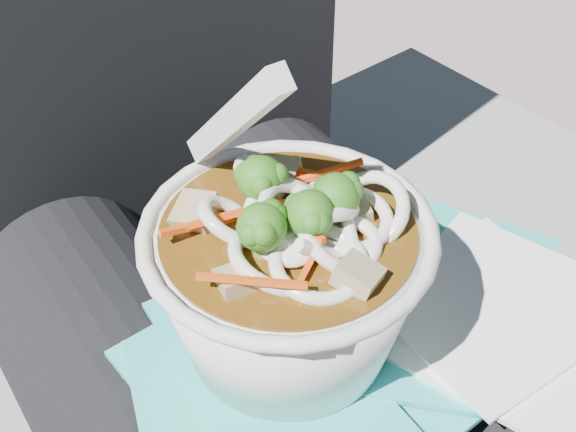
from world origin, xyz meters
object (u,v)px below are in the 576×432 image
person_body (252,308)px  udon_bowl (289,273)px  lap (323,416)px  plastic_bag (344,339)px

person_body → udon_bowl: bearing=-105.3°
lap → person_body: bearing=90.0°
plastic_bag → lap: bearing=148.3°
plastic_bag → udon_bowl: size_ratio=1.64×
person_body → udon_bowl: 0.15m
person_body → udon_bowl: size_ratio=5.06×
plastic_bag → udon_bowl: (-0.03, 0.01, 0.07)m
lap → udon_bowl: (-0.02, 0.01, 0.15)m
lap → plastic_bag: 0.08m
lap → udon_bowl: udon_bowl is taller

